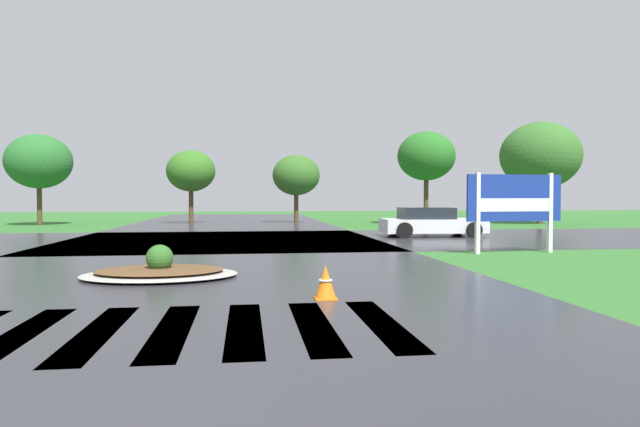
# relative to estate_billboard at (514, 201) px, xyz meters

# --- Properties ---
(asphalt_roadway) EXTENTS (11.90, 80.00, 0.01)m
(asphalt_roadway) POSITION_rel_estate_billboard_xyz_m (-8.79, -2.54, -1.53)
(asphalt_roadway) COLOR #2B2B30
(asphalt_roadway) RESTS_ON ground
(asphalt_cross_road) EXTENTS (90.00, 10.71, 0.01)m
(asphalt_cross_road) POSITION_rel_estate_billboard_xyz_m (-8.79, 6.12, -1.53)
(asphalt_cross_road) COLOR #2B2B30
(asphalt_cross_road) RESTS_ON ground
(crosswalk_stripes) EXTENTS (5.85, 3.06, 0.01)m
(crosswalk_stripes) POSITION_rel_estate_billboard_xyz_m (-8.79, -8.43, -1.53)
(crosswalk_stripes) COLOR white
(crosswalk_stripes) RESTS_ON ground
(estate_billboard) EXTENTS (3.03, 0.33, 2.37)m
(estate_billboard) POSITION_rel_estate_billboard_xyz_m (0.00, 0.00, 0.00)
(estate_billboard) COLOR white
(estate_billboard) RESTS_ON ground
(median_island) EXTENTS (3.20, 2.33, 0.68)m
(median_island) POSITION_rel_estate_billboard_xyz_m (-9.64, -3.69, -1.41)
(median_island) COLOR #9E9B93
(median_island) RESTS_ON ground
(car_blue_compact) EXTENTS (4.29, 2.32, 1.22)m
(car_blue_compact) POSITION_rel_estate_billboard_xyz_m (-0.15, 7.08, -0.96)
(car_blue_compact) COLOR silver
(car_blue_compact) RESTS_ON ground
(traffic_cone) EXTENTS (0.36, 0.36, 0.57)m
(traffic_cone) POSITION_rel_estate_billboard_xyz_m (-6.58, -6.60, -1.27)
(traffic_cone) COLOR orange
(traffic_cone) RESTS_ON ground
(background_treeline) EXTENTS (40.78, 6.65, 6.21)m
(background_treeline) POSITION_rel_estate_billboard_xyz_m (-3.06, 17.66, 2.23)
(background_treeline) COLOR #4C3823
(background_treeline) RESTS_ON ground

